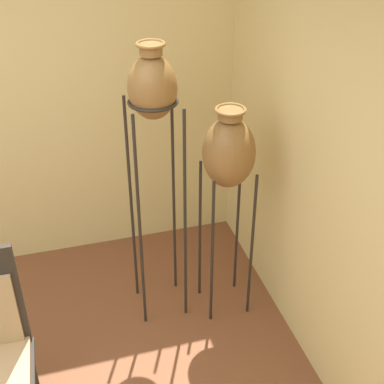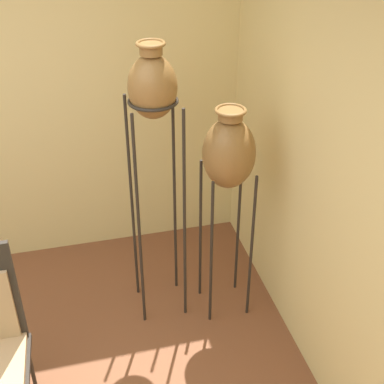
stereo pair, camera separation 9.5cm
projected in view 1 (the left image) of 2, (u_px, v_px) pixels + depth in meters
name	position (u px, v px, depth m)	size (l,w,h in m)	color
vase_stand_tall	(153.00, 96.00, 3.09)	(0.32, 0.32, 1.93)	#28231E
vase_stand_medium	(229.00, 155.00, 3.30)	(0.33, 0.33, 1.54)	#28231E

